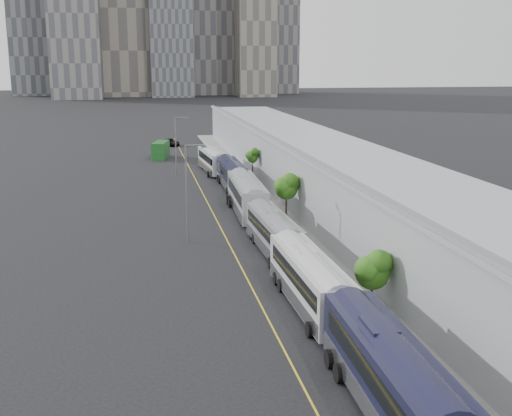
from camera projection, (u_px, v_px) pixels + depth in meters
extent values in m
cube|color=gray|center=(324.00, 226.00, 65.98)|extent=(10.00, 170.00, 0.12)
cube|color=gold|center=(222.00, 231.00, 64.13)|extent=(0.12, 160.00, 0.02)
cube|color=gray|center=(362.00, 193.00, 65.95)|extent=(12.00, 160.00, 6.80)
cube|color=gray|center=(363.00, 169.00, 65.40)|extent=(12.45, 160.40, 2.57)
cube|color=gray|center=(307.00, 160.00, 64.10)|extent=(0.30, 160.00, 0.40)
cube|color=slate|center=(170.00, 11.00, 301.31)|extent=(20.00, 20.00, 80.00)
cube|color=gray|center=(255.00, 22.00, 304.74)|extent=(18.00, 18.00, 70.00)
cube|color=slate|center=(275.00, 7.00, 339.08)|extent=(22.00, 22.00, 90.00)
cube|color=black|center=(390.00, 376.00, 30.42)|extent=(3.10, 13.85, 3.34)
cube|color=black|center=(392.00, 366.00, 30.09)|extent=(3.12, 12.20, 1.14)
cube|color=silver|center=(389.00, 396.00, 30.66)|extent=(3.14, 13.58, 1.07)
cube|color=black|center=(379.00, 326.00, 31.54)|extent=(1.44, 2.37, 0.32)
cube|color=silver|center=(310.00, 281.00, 43.89)|extent=(2.83, 13.17, 3.18)
cube|color=black|center=(311.00, 274.00, 43.57)|extent=(2.86, 11.59, 1.08)
cube|color=silver|center=(310.00, 295.00, 44.12)|extent=(2.86, 12.91, 1.02)
cube|color=silver|center=(305.00, 250.00, 44.96)|extent=(1.35, 2.24, 0.30)
cube|color=gray|center=(274.00, 232.00, 56.75)|extent=(2.81, 12.35, 2.98)
cube|color=black|center=(274.00, 227.00, 56.45)|extent=(2.83, 10.88, 1.01)
cube|color=silver|center=(274.00, 243.00, 56.96)|extent=(2.84, 12.11, 0.95)
cube|color=gray|center=(271.00, 211.00, 57.74)|extent=(1.29, 2.11, 0.28)
cube|color=#9B9EA4|center=(247.00, 196.00, 71.02)|extent=(3.29, 14.09, 3.39)
cube|color=black|center=(247.00, 191.00, 70.67)|extent=(3.29, 12.42, 1.15)
cube|color=silver|center=(247.00, 205.00, 71.26)|extent=(3.32, 13.81, 1.09)
cube|color=#9B9EA4|center=(244.00, 177.00, 72.15)|extent=(1.48, 2.42, 0.32)
cube|color=#161831|center=(232.00, 174.00, 85.88)|extent=(2.59, 12.69, 3.07)
cube|color=black|center=(232.00, 170.00, 85.57)|extent=(2.64, 11.17, 1.04)
cube|color=silver|center=(232.00, 181.00, 86.10)|extent=(2.63, 12.44, 0.98)
cube|color=#161831|center=(230.00, 160.00, 86.90)|extent=(1.28, 2.15, 0.29)
cube|color=silver|center=(213.00, 160.00, 98.15)|extent=(3.34, 12.46, 2.98)
cube|color=black|center=(213.00, 157.00, 97.85)|extent=(3.30, 10.99, 1.01)
cube|color=silver|center=(213.00, 167.00, 98.36)|extent=(3.37, 12.21, 0.95)
cube|color=silver|center=(212.00, 149.00, 99.15)|extent=(1.38, 2.17, 0.28)
cylinder|color=black|center=(372.00, 290.00, 43.22)|extent=(0.18, 0.18, 3.06)
sphere|color=#276316|center=(373.00, 267.00, 42.85)|extent=(2.35, 2.35, 2.35)
cylinder|color=black|center=(286.00, 204.00, 67.35)|extent=(0.18, 0.18, 3.98)
sphere|color=#276316|center=(286.00, 185.00, 66.90)|extent=(2.37, 2.37, 2.37)
cylinder|color=black|center=(252.00, 169.00, 88.89)|extent=(0.18, 0.18, 3.98)
sphere|color=#276316|center=(252.00, 156.00, 88.47)|extent=(1.53, 1.53, 1.53)
cylinder|color=#59595E|center=(187.00, 194.00, 59.43)|extent=(0.18, 0.18, 9.23)
cylinder|color=#59595E|center=(195.00, 145.00, 58.58)|extent=(1.80, 0.14, 0.14)
cube|color=#59595E|center=(204.00, 147.00, 58.76)|extent=(0.50, 0.22, 0.18)
cylinder|color=#59595E|center=(176.00, 147.00, 94.39)|extent=(0.18, 0.18, 8.73)
cylinder|color=#59595E|center=(181.00, 117.00, 93.59)|extent=(1.80, 0.14, 0.14)
cube|color=#59595E|center=(187.00, 118.00, 93.77)|extent=(0.50, 0.22, 0.18)
cube|color=#164A1A|center=(161.00, 150.00, 112.31)|extent=(3.46, 6.56, 2.90)
imported|color=black|center=(171.00, 142.00, 129.25)|extent=(3.88, 5.58, 1.42)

